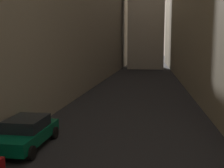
# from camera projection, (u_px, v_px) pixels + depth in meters

# --- Properties ---
(ground_plane) EXTENTS (264.00, 264.00, 0.00)m
(ground_plane) POSITION_uv_depth(u_px,v_px,m) (140.00, 84.00, 36.62)
(ground_plane) COLOR black
(parked_car_left_far) EXTENTS (2.02, 4.27, 1.46)m
(parked_car_left_far) POSITION_uv_depth(u_px,v_px,m) (26.00, 132.00, 13.40)
(parked_car_left_far) COLOR #05472D
(parked_car_left_far) RESTS_ON ground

